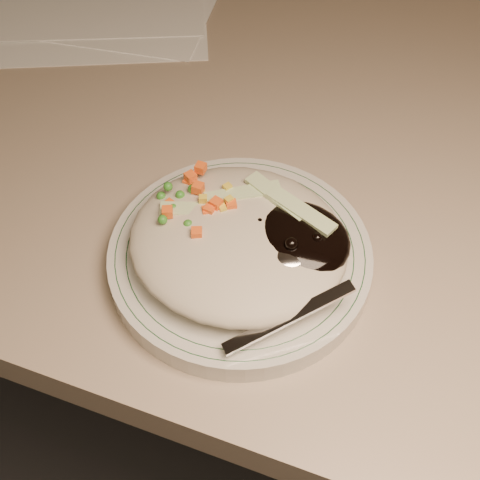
% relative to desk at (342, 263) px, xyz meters
% --- Properties ---
extents(desk, '(1.40, 0.70, 0.74)m').
position_rel_desk_xyz_m(desk, '(0.00, 0.00, 0.00)').
color(desk, gray).
rests_on(desk, ground).
extents(plate, '(0.24, 0.24, 0.02)m').
position_rel_desk_xyz_m(plate, '(-0.07, -0.19, 0.21)').
color(plate, silver).
rests_on(plate, desk).
extents(plate_rim, '(0.22, 0.22, 0.00)m').
position_rel_desk_xyz_m(plate_rim, '(-0.07, -0.19, 0.22)').
color(plate_rim, '#144723').
rests_on(plate_rim, plate).
extents(meal, '(0.21, 0.19, 0.05)m').
position_rel_desk_xyz_m(meal, '(-0.07, -0.19, 0.24)').
color(meal, '#B3AA91').
rests_on(meal, plate).
extents(papers, '(0.38, 0.36, 0.00)m').
position_rel_desk_xyz_m(papers, '(-0.40, 0.15, 0.20)').
color(papers, white).
rests_on(papers, desk).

